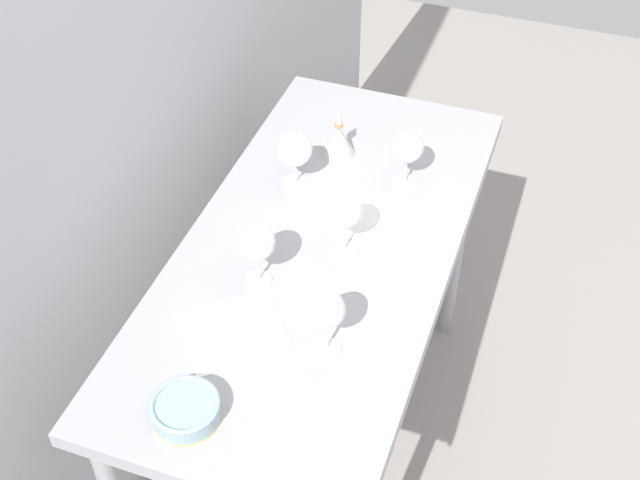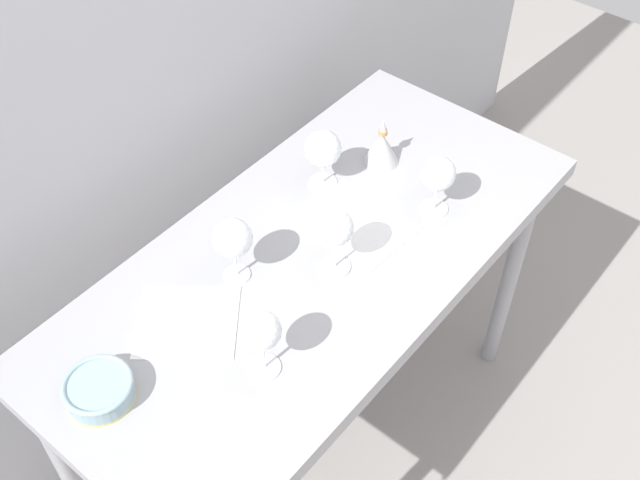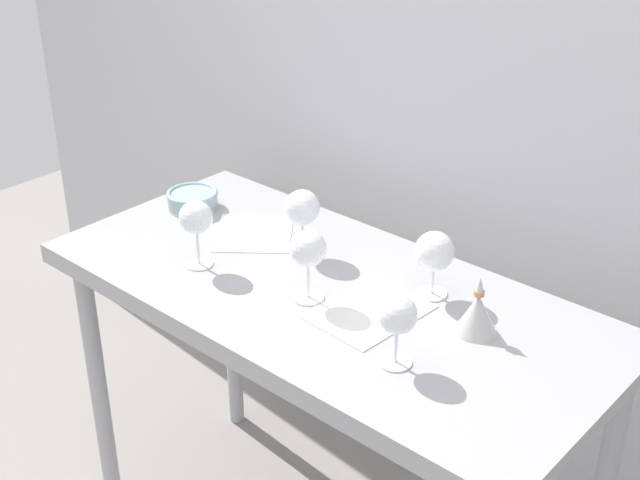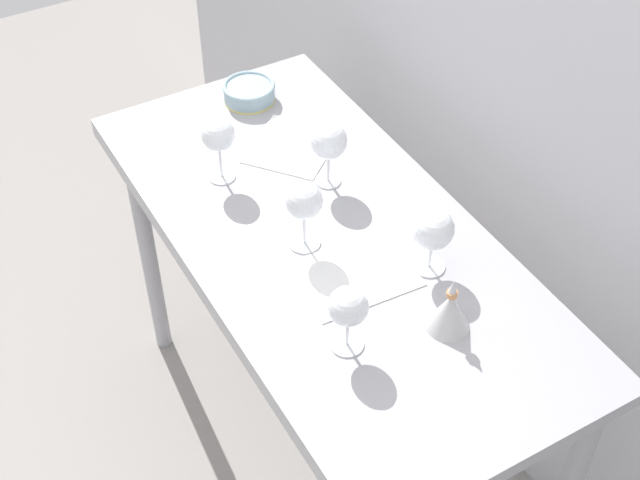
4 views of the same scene
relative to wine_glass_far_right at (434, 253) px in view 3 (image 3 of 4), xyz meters
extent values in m
cube|color=#BCBCC1|center=(-0.20, 0.36, 0.29)|extent=(3.80, 0.04, 2.60)
cube|color=#9E9EA3|center=(-0.20, -0.13, -0.13)|extent=(1.40, 0.64, 0.04)
cube|color=#9E9EA3|center=(-0.20, -0.46, -0.14)|extent=(1.40, 0.01, 0.05)
cylinder|color=#9E9EA3|center=(-0.84, -0.39, -0.58)|extent=(0.05, 0.05, 0.86)
cylinder|color=#9E9EA3|center=(-0.84, 0.13, -0.58)|extent=(0.05, 0.05, 0.86)
cylinder|color=white|center=(0.00, 0.00, -0.11)|extent=(0.07, 0.07, 0.00)
cylinder|color=white|center=(0.00, 0.00, -0.07)|extent=(0.01, 0.01, 0.07)
sphere|color=white|center=(0.00, 0.00, 0.00)|extent=(0.09, 0.09, 0.09)
cylinder|color=maroon|center=(0.00, 0.00, -0.01)|extent=(0.07, 0.07, 0.03)
cylinder|color=white|center=(-0.37, -0.05, -0.11)|extent=(0.06, 0.06, 0.00)
cylinder|color=white|center=(-0.37, -0.05, -0.06)|extent=(0.01, 0.01, 0.08)
sphere|color=white|center=(-0.37, -0.05, 0.02)|extent=(0.09, 0.09, 0.09)
cylinder|color=maroon|center=(-0.37, -0.05, 0.00)|extent=(0.06, 0.06, 0.02)
cylinder|color=white|center=(-0.51, -0.26, -0.11)|extent=(0.07, 0.07, 0.00)
cylinder|color=white|center=(-0.51, -0.26, -0.06)|extent=(0.01, 0.01, 0.09)
sphere|color=white|center=(-0.51, -0.26, 0.02)|extent=(0.08, 0.08, 0.08)
cylinder|color=maroon|center=(-0.51, -0.26, 0.01)|extent=(0.06, 0.06, 0.03)
cylinder|color=white|center=(-0.21, -0.20, -0.11)|extent=(0.07, 0.07, 0.00)
cylinder|color=white|center=(-0.21, -0.20, -0.06)|extent=(0.01, 0.01, 0.09)
sphere|color=white|center=(-0.21, -0.20, 0.02)|extent=(0.08, 0.08, 0.08)
cylinder|color=maroon|center=(-0.21, -0.20, 0.01)|extent=(0.06, 0.06, 0.03)
cylinder|color=white|center=(0.10, -0.27, -0.11)|extent=(0.07, 0.07, 0.00)
cylinder|color=white|center=(0.10, -0.27, -0.07)|extent=(0.01, 0.01, 0.08)
sphere|color=white|center=(0.10, -0.27, 0.01)|extent=(0.08, 0.08, 0.08)
cylinder|color=maroon|center=(0.10, -0.27, -0.01)|extent=(0.06, 0.06, 0.02)
cube|color=white|center=(-0.06, -0.16, -0.11)|extent=(0.21, 0.27, 0.00)
cube|color=white|center=(-0.53, -0.06, -0.11)|extent=(0.29, 0.29, 0.00)
cylinder|color=#DBCC66|center=(-0.77, -0.06, -0.11)|extent=(0.14, 0.14, 0.01)
cylinder|color=#8CA8B2|center=(-0.77, -0.06, -0.08)|extent=(0.14, 0.14, 0.04)
torus|color=#8CA8B2|center=(-0.77, -0.06, -0.07)|extent=(0.14, 0.14, 0.01)
cone|color=#B8B8B8|center=(0.16, -0.07, -0.06)|extent=(0.09, 0.09, 0.09)
cylinder|color=#C17F4C|center=(0.16, -0.07, -0.01)|extent=(0.02, 0.02, 0.01)
cone|color=#B8B8B8|center=(0.16, -0.07, 0.01)|extent=(0.02, 0.02, 0.03)
camera|label=1|loc=(-1.63, -0.65, 1.33)|focal=47.65mm
camera|label=2|loc=(-1.14, -0.93, 1.25)|focal=43.66mm
camera|label=3|loc=(0.96, -1.48, 0.95)|focal=49.01mm
camera|label=4|loc=(1.11, -0.92, 1.33)|focal=50.94mm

